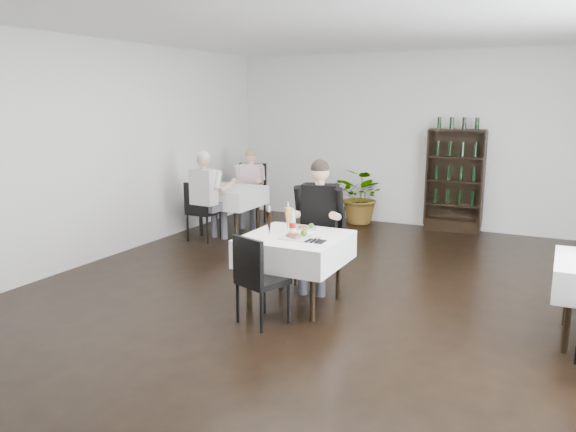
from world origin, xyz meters
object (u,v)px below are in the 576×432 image
at_px(wine_shelf, 455,182).
at_px(diner_main, 318,215).
at_px(potted_tree, 362,196).
at_px(main_table, 295,249).

bearing_deg(wine_shelf, diner_main, -103.78).
relative_size(wine_shelf, potted_tree, 1.75).
xyz_separation_m(wine_shelf, main_table, (-0.90, -4.31, -0.23)).
height_order(main_table, potted_tree, potted_tree).
xyz_separation_m(potted_tree, diner_main, (0.66, -3.56, 0.38)).
distance_m(main_table, potted_tree, 4.24).
xyz_separation_m(main_table, potted_tree, (-0.67, 4.18, -0.12)).
distance_m(wine_shelf, main_table, 4.41).
bearing_deg(main_table, potted_tree, 99.09).
relative_size(main_table, potted_tree, 1.03).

